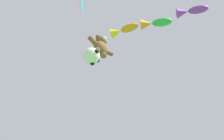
# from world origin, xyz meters

# --- Properties ---
(teddy_bear_kite) EXTENTS (1.79, 0.79, 1.82)m
(teddy_bear_kite) POSITION_xyz_m (0.89, 4.45, 14.05)
(teddy_bear_kite) COLOR brown
(soccer_ball_kite) EXTENTS (0.97, 0.97, 0.89)m
(soccer_ball_kite) POSITION_xyz_m (0.46, 4.61, 12.74)
(soccer_ball_kite) COLOR white
(fish_kite_tangerine) EXTENTS (1.37, 1.90, 0.67)m
(fish_kite_tangerine) POSITION_xyz_m (2.00, 3.70, 16.40)
(fish_kite_tangerine) COLOR orange
(fish_kite_emerald) EXTENTS (1.76, 1.90, 0.69)m
(fish_kite_emerald) POSITION_xyz_m (3.13, 1.98, 16.33)
(fish_kite_emerald) COLOR green
(fish_kite_violet) EXTENTS (1.61, 1.87, 0.63)m
(fish_kite_violet) POSITION_xyz_m (4.19, -0.05, 16.35)
(fish_kite_violet) COLOR purple
(diamond_kite) EXTENTS (0.96, 1.02, 2.81)m
(diamond_kite) POSITION_xyz_m (-0.76, 4.72, 17.86)
(diamond_kite) COLOR #19ADB2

